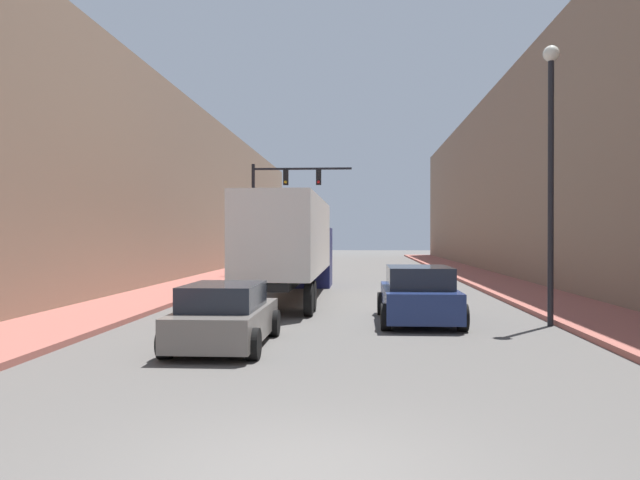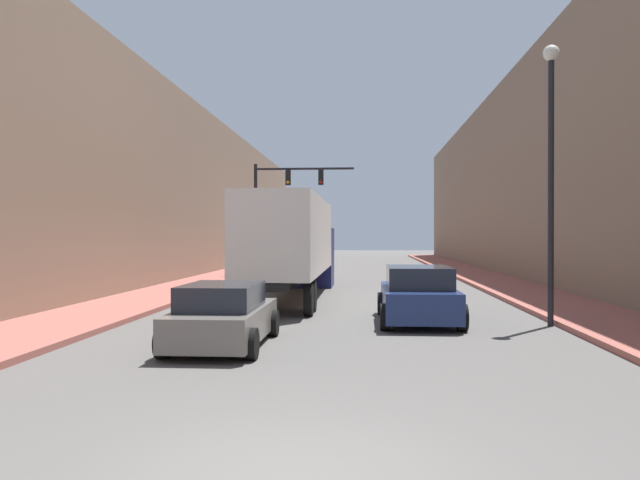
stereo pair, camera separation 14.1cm
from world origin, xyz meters
TOP-DOWN VIEW (x-y plane):
  - ground_plane at (0.00, 0.00)m, footprint 200.00×200.00m
  - sidewalk_right at (7.49, 30.00)m, footprint 3.14×80.00m
  - sidewalk_left at (-7.49, 30.00)m, footprint 3.14×80.00m
  - building_right at (12.06, 30.00)m, footprint 6.00×80.00m
  - building_left at (-12.06, 30.00)m, footprint 6.00×80.00m
  - semi_truck at (-2.07, 18.33)m, footprint 2.49×13.85m
  - sedan_car at (-2.40, 7.34)m, footprint 2.02×4.23m
  - suv_car at (2.24, 11.53)m, footprint 2.23×4.50m
  - traffic_signal_gantry at (-4.43, 30.36)m, footprint 5.95×0.35m
  - street_lamp at (5.77, 11.01)m, footprint 0.44×0.44m

SIDE VIEW (x-z plane):
  - ground_plane at x=0.00m, z-range 0.00..0.00m
  - sidewalk_right at x=7.49m, z-range 0.00..0.15m
  - sidewalk_left at x=-7.49m, z-range 0.00..0.15m
  - sedan_car at x=-2.40m, z-range -0.03..1.37m
  - suv_car at x=2.24m, z-range -0.04..1.56m
  - semi_truck at x=-2.07m, z-range 0.26..4.10m
  - traffic_signal_gantry at x=-4.43m, z-range 1.24..7.97m
  - street_lamp at x=5.77m, z-range 1.00..8.63m
  - building_left at x=-12.06m, z-range 0.00..10.27m
  - building_right at x=12.06m, z-range 0.00..11.96m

